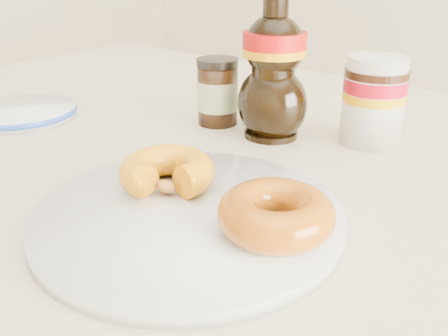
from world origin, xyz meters
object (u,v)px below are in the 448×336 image
Objects in this scene: dining_table at (250,229)px; plate at (188,216)px; donut_bitten at (167,172)px; donut_whole at (276,214)px; nutella_jar at (374,97)px; dark_jar at (217,92)px; syrup_bottle at (273,67)px; blue_rim_saucer at (22,112)px.

dining_table is 0.17m from plate.
donut_bitten is 0.12m from donut_whole.
dining_table is at bearing 130.99° from donut_whole.
nutella_jar is 0.20m from dark_jar.
syrup_bottle reaches higher than plate.
donut_whole is at bearing 10.33° from plate.
plate is 2.98× the size of donut_bitten.
plate is at bearing -98.42° from nutella_jar.
dining_table is 9.21× the size of blue_rim_saucer.
plate is 0.25m from syrup_bottle.
blue_rim_saucer is at bearing -170.05° from dining_table.
dark_jar is (-0.19, -0.06, -0.01)m from nutella_jar.
dark_jar is at bearing 32.58° from blue_rim_saucer.
syrup_bottle is 1.16× the size of blue_rim_saucer.
dark_jar reaches higher than blue_rim_saucer.
donut_bitten is 0.34m from blue_rim_saucer.
donut_whole is at bearing -43.24° from dark_jar.
donut_whole reaches higher than blue_rim_saucer.
donut_whole is 0.27m from syrup_bottle.
blue_rim_saucer is (-0.34, 0.06, -0.02)m from donut_bitten.
dark_jar is 0.58× the size of blue_rim_saucer.
syrup_bottle is at bearing -152.29° from nutella_jar.
plate is 2.54× the size of nutella_jar.
plate is at bearing -12.63° from donut_bitten.
donut_whole is at bearing -82.40° from nutella_jar.
donut_whole is 0.60× the size of blue_rim_saucer.
plate is at bearing -169.67° from donut_whole.
syrup_bottle reaches higher than donut_whole.
dark_jar reaches higher than dining_table.
dining_table is 0.20m from syrup_bottle.
donut_whole reaches higher than plate.
nutella_jar reaches higher than blue_rim_saucer.
syrup_bottle is 1.99× the size of dark_jar.
donut_bitten is 1.01× the size of dark_jar.
syrup_bottle is (-0.02, 0.21, 0.06)m from donut_bitten.
blue_rim_saucer is at bearing 171.93° from donut_whole.
blue_rim_saucer reaches higher than dining_table.
blue_rim_saucer is (-0.43, -0.21, -0.05)m from nutella_jar.
plate is 0.08m from donut_whole.
donut_bitten is 0.59× the size of blue_rim_saucer.
nutella_jar is 0.48m from blue_rim_saucer.
dark_jar is (-0.23, 0.22, 0.01)m from donut_whole.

